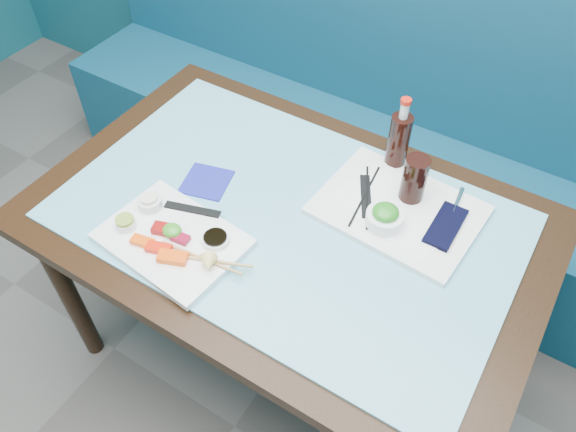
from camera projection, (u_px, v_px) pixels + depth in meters
The scene contains 34 objects.
booth_bench at pixel (395, 149), 2.30m from camera, with size 3.00×0.56×1.17m.
dining_table at pixel (287, 236), 1.61m from camera, with size 1.40×0.90×0.75m.
glass_top at pixel (287, 216), 1.54m from camera, with size 1.22×0.76×0.01m, color #64B3C9.
sashimi_plate at pixel (172, 240), 1.47m from camera, with size 0.36×0.26×0.02m, color white.
salmon_left at pixel (143, 242), 1.44m from camera, with size 0.06×0.03×0.01m, color #FF520A.
salmon_mid at pixel (159, 248), 1.43m from camera, with size 0.06×0.03×0.02m, color red.
salmon_right at pixel (173, 257), 1.40m from camera, with size 0.07×0.04×0.02m, color #FF4F0A.
tuna_left at pixel (164, 229), 1.47m from camera, with size 0.06×0.04×0.02m, color maroon.
tuna_right at pixel (180, 238), 1.45m from camera, with size 0.05×0.03×0.02m, color maroon.
seaweed_garnish at pixel (172, 231), 1.46m from camera, with size 0.05×0.05×0.03m, color #378F21.
ramekin_wasabi at pixel (126, 224), 1.48m from camera, with size 0.05×0.05×0.02m, color white.
wasabi_fill at pixel (125, 220), 1.46m from camera, with size 0.05×0.05×0.01m, color olive.
ramekin_ginger at pixel (150, 203), 1.52m from camera, with size 0.06×0.06×0.03m, color silver.
ginger_fill at pixel (149, 198), 1.51m from camera, with size 0.05×0.05×0.01m, color beige.
soy_dish at pixel (215, 239), 1.45m from camera, with size 0.07×0.07×0.01m, color white.
soy_fill at pixel (215, 237), 1.44m from camera, with size 0.06×0.06×0.01m, color black.
lemon_wedge at pixel (208, 263), 1.37m from camera, with size 0.05×0.05×0.04m, color #FFE378.
chopstick_sleeve at pixel (192, 209), 1.52m from camera, with size 0.16×0.02×0.00m, color black.
wooden_chopstick_a at pixel (202, 258), 1.41m from camera, with size 0.01×0.01×0.24m, color tan.
wooden_chopstick_b at pixel (205, 260), 1.41m from camera, with size 0.01×0.01×0.25m, color tan.
serving_tray at pixel (398, 210), 1.54m from camera, with size 0.43×0.32×0.02m, color white.
paper_placemat at pixel (399, 207), 1.53m from camera, with size 0.32×0.23×0.00m, color white.
seaweed_bowl at pixel (384, 219), 1.48m from camera, with size 0.10×0.10×0.04m, color white.
seaweed_salad at pixel (386, 212), 1.46m from camera, with size 0.07×0.07×0.04m, color #237D1C.
cola_glass at pixel (414, 179), 1.51m from camera, with size 0.07×0.07×0.14m, color black.
navy_pouch at pixel (446, 226), 1.48m from camera, with size 0.07×0.16×0.01m, color black.
fork at pixel (458, 201), 1.54m from camera, with size 0.01×0.01×0.10m, color silver.
black_chopstick_a at pixel (365, 195), 1.56m from camera, with size 0.01×0.01×0.25m, color black.
black_chopstick_b at pixel (367, 196), 1.56m from camera, with size 0.01×0.01×0.24m, color black.
tray_sleeve at pixel (366, 196), 1.56m from camera, with size 0.03×0.17×0.00m, color black.
cola_bottle_body at pixel (398, 142), 1.61m from camera, with size 0.06×0.06×0.18m, color black.
cola_bottle_neck at pixel (404, 110), 1.52m from camera, with size 0.02×0.02×0.05m, color silver.
cola_bottle_cap at pixel (406, 101), 1.50m from camera, with size 0.03×0.03×0.01m, color red.
blue_napkin at pixel (206, 182), 1.62m from camera, with size 0.13×0.13×0.01m, color navy.
Camera 1 is at (0.55, 0.58, 1.90)m, focal length 35.00 mm.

